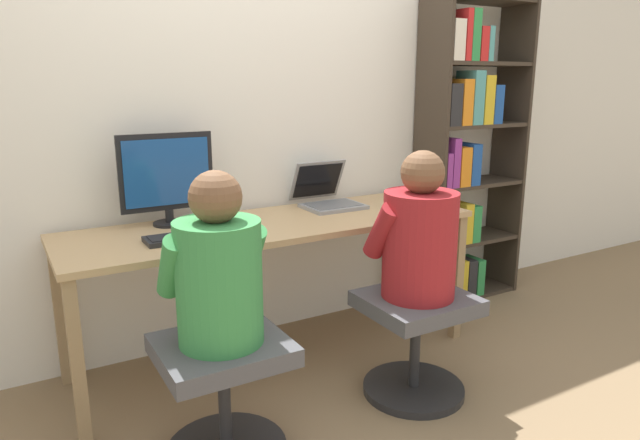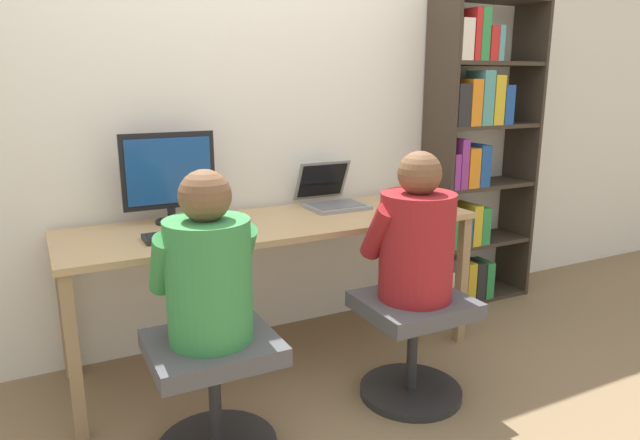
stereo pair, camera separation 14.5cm
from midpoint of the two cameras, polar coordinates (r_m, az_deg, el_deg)
The scene contains 12 objects.
ground_plane at distance 2.85m, azimuth -0.16°, elevation -16.13°, with size 14.00×14.00×0.00m, color #846B4C.
wall_back at distance 3.12m, azimuth -6.19°, elevation 11.48°, with size 10.00×0.05×2.60m.
desk at distance 2.86m, azimuth -3.08°, elevation -1.51°, with size 2.05×0.64×0.74m.
desktop_monitor at distance 2.84m, azimuth -13.43°, elevation 4.28°, with size 0.45×0.16×0.44m.
laptop at distance 3.17m, azimuth 2.50°, elevation 2.27°, with size 0.31×0.35×0.24m.
keyboard at distance 2.61m, azimuth -11.36°, elevation -1.41°, with size 0.40×0.14×0.03m.
computer_mouse_by_keyboard at distance 2.69m, azimuth -6.00°, elevation -0.64°, with size 0.07×0.12×0.03m.
office_chair_left at distance 2.29m, azimuth -8.67°, elevation -16.05°, with size 0.47×0.47×0.48m.
office_chair_right at distance 2.68m, azimuth 10.82°, elevation -11.48°, with size 0.47×0.47×0.48m.
person_at_monitor at distance 2.11m, azimuth -9.18°, elevation -4.89°, with size 0.39×0.33×0.64m.
person_at_laptop at distance 2.52m, azimuth 11.24°, elevation -1.72°, with size 0.40×0.34×0.65m.
bookshelf at distance 3.74m, azimuth 16.14°, elevation 5.83°, with size 0.72×0.30×1.91m.
Camera 2 is at (-1.06, -2.24, 1.43)m, focal length 32.00 mm.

